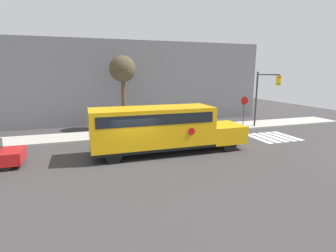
{
  "coord_description": "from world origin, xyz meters",
  "views": [
    {
      "loc": [
        -2.72,
        -14.57,
        5.02
      ],
      "look_at": [
        2.48,
        1.28,
        1.61
      ],
      "focal_mm": 28.0,
      "sensor_mm": 36.0,
      "label": 1
    }
  ],
  "objects_px": {
    "school_bus": "(160,127)",
    "traffic_light": "(263,92)",
    "stop_sign": "(244,107)",
    "tree_near_sidewalk": "(123,70)"
  },
  "relations": [
    {
      "from": "school_bus",
      "to": "traffic_light",
      "type": "relative_size",
      "value": 1.94
    },
    {
      "from": "stop_sign",
      "to": "tree_near_sidewalk",
      "type": "height_order",
      "value": "tree_near_sidewalk"
    },
    {
      "from": "stop_sign",
      "to": "tree_near_sidewalk",
      "type": "distance_m",
      "value": 11.43
    },
    {
      "from": "school_bus",
      "to": "traffic_light",
      "type": "xyz_separation_m",
      "value": [
        10.58,
        3.9,
        1.71
      ]
    },
    {
      "from": "traffic_light",
      "to": "stop_sign",
      "type": "bearing_deg",
      "value": 131.53
    },
    {
      "from": "stop_sign",
      "to": "traffic_light",
      "type": "relative_size",
      "value": 0.56
    },
    {
      "from": "stop_sign",
      "to": "school_bus",
      "type": "bearing_deg",
      "value": -151.81
    },
    {
      "from": "traffic_light",
      "to": "tree_near_sidewalk",
      "type": "distance_m",
      "value": 12.47
    },
    {
      "from": "traffic_light",
      "to": "tree_near_sidewalk",
      "type": "relative_size",
      "value": 0.78
    },
    {
      "from": "school_bus",
      "to": "tree_near_sidewalk",
      "type": "xyz_separation_m",
      "value": [
        -1.01,
        8.1,
        3.55
      ]
    }
  ]
}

